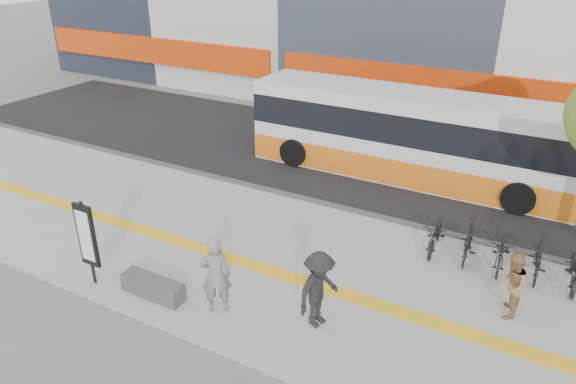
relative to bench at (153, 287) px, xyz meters
The scene contains 12 objects.
ground 2.88m from the bench, 24.78° to the left, with size 120.00×120.00×0.00m, color slate.
sidewalk 3.76m from the bench, 46.08° to the left, with size 40.00×7.00×0.08m, color gray.
tactile_strip 3.41m from the bench, 40.24° to the left, with size 40.00×0.45×0.01m, color gold.
street 10.53m from the bench, 75.70° to the left, with size 40.00×8.00×0.06m, color black.
curb 6.73m from the bench, 67.25° to the left, with size 40.00×0.25×0.14m, color #3C3C3F.
bench is the anchor object (origin of this frame).
signboard 1.94m from the bench, 169.19° to the right, with size 0.55×0.10×2.20m.
bus 10.20m from the bench, 73.11° to the left, with size 11.04×2.62×2.94m.
bicycle_row 8.63m from the bench, 37.08° to the left, with size 4.05×1.76×1.00m.
seated_woman 1.79m from the bench, 11.06° to the left, with size 0.67×0.44×1.83m, color black.
pedestrian_tan 8.05m from the bench, 24.03° to the left, with size 0.76×0.59×1.56m, color #9B6E46.
pedestrian_dark 3.99m from the bench, 14.15° to the left, with size 1.15×0.66×1.78m, color black.
Camera 1 is at (5.13, -8.62, 7.69)m, focal length 33.28 mm.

